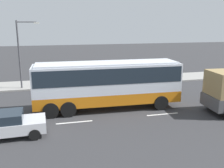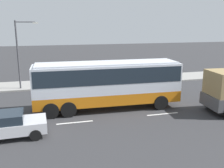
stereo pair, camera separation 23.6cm
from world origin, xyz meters
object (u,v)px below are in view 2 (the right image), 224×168
at_px(coach_bus, 108,80).
at_px(pedestrian_at_crossing, 68,75).
at_px(pedestrian_near_curb, 102,75).
at_px(street_lamp, 20,49).
at_px(car_silver_hatch, 3,125).

relative_size(coach_bus, pedestrian_at_crossing, 6.49).
xyz_separation_m(coach_bus, pedestrian_near_curb, (1.32, 7.87, -1.19)).
xyz_separation_m(pedestrian_near_curb, pedestrian_at_crossing, (-3.52, 0.36, 0.10)).
distance_m(coach_bus, street_lamp, 10.33).
bearing_deg(street_lamp, pedestrian_near_curb, 1.43).
xyz_separation_m(coach_bus, street_lamp, (-6.69, 7.67, 1.75)).
xyz_separation_m(coach_bus, pedestrian_at_crossing, (-2.20, 8.23, -1.09)).
relative_size(pedestrian_near_curb, pedestrian_at_crossing, 0.91).
relative_size(pedestrian_at_crossing, street_lamp, 0.26).
height_order(pedestrian_at_crossing, street_lamp, street_lamp).
height_order(car_silver_hatch, pedestrian_at_crossing, pedestrian_at_crossing).
distance_m(car_silver_hatch, pedestrian_near_curb, 14.08).
distance_m(coach_bus, pedestrian_at_crossing, 8.59).
relative_size(pedestrian_near_curb, street_lamp, 0.24).
distance_m(pedestrian_near_curb, pedestrian_at_crossing, 3.54).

